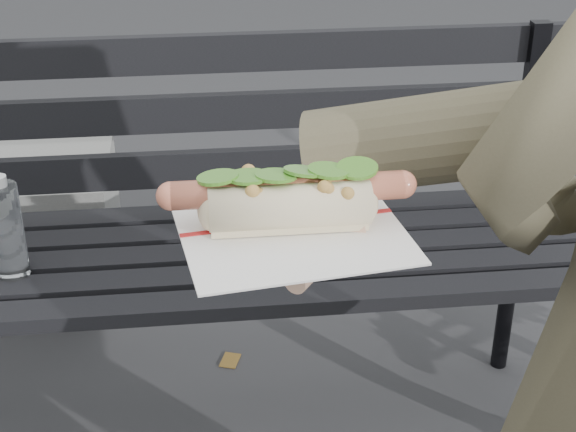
# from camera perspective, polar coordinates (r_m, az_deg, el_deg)

# --- Properties ---
(park_bench) EXTENTS (1.50, 0.44, 0.88)m
(park_bench) POSITION_cam_1_polar(r_m,az_deg,el_deg) (1.85, -4.03, 0.07)
(park_bench) COLOR black
(park_bench) RESTS_ON ground
(held_hotdog) EXTENTS (0.64, 0.30, 0.20)m
(held_hotdog) POSITION_cam_1_polar(r_m,az_deg,el_deg) (0.85, 13.51, 4.45)
(held_hotdog) COLOR brown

